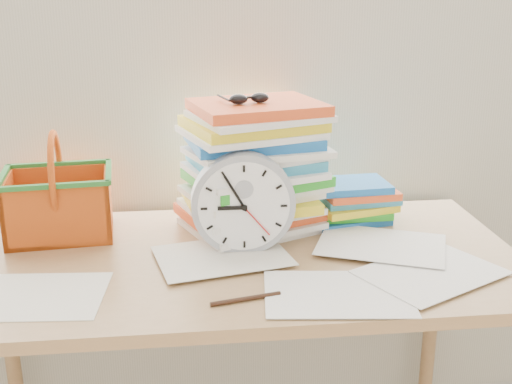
{
  "coord_description": "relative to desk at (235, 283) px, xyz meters",
  "views": [
    {
      "loc": [
        -0.11,
        0.16,
        1.39
      ],
      "look_at": [
        0.05,
        1.6,
        0.91
      ],
      "focal_mm": 45.0,
      "sensor_mm": 36.0,
      "label": 1
    }
  ],
  "objects": [
    {
      "name": "basket",
      "position": [
        -0.44,
        0.19,
        0.21
      ],
      "size": [
        0.29,
        0.24,
        0.27
      ],
      "primitive_type": null,
      "rotation": [
        0.0,
        0.0,
        0.1
      ],
      "color": "#DA5915",
      "rests_on": "desk"
    },
    {
      "name": "desk",
      "position": [
        0.0,
        0.0,
        0.0
      ],
      "size": [
        1.4,
        0.7,
        0.75
      ],
      "color": "#9B7449",
      "rests_on": "ground"
    },
    {
      "name": "scattered_papers",
      "position": [
        0.0,
        0.0,
        0.08
      ],
      "size": [
        1.26,
        0.42,
        0.02
      ],
      "primitive_type": null,
      "color": "white",
      "rests_on": "desk"
    },
    {
      "name": "pen",
      "position": [
        0.0,
        -0.24,
        0.08
      ],
      "size": [
        0.15,
        0.04,
        0.01
      ],
      "primitive_type": "cylinder",
      "rotation": [
        0.0,
        1.57,
        0.22
      ],
      "color": "black",
      "rests_on": "desk"
    },
    {
      "name": "paper_stack",
      "position": [
        0.07,
        0.18,
        0.25
      ],
      "size": [
        0.43,
        0.39,
        0.35
      ],
      "primitive_type": null,
      "rotation": [
        0.0,
        0.0,
        0.29
      ],
      "color": "white",
      "rests_on": "desk"
    },
    {
      "name": "book_stack",
      "position": [
        0.35,
        0.2,
        0.13
      ],
      "size": [
        0.26,
        0.22,
        0.12
      ],
      "primitive_type": null,
      "rotation": [
        0.0,
        0.0,
        0.15
      ],
      "color": "white",
      "rests_on": "desk"
    },
    {
      "name": "clock",
      "position": [
        0.02,
        0.03,
        0.2
      ],
      "size": [
        0.25,
        0.05,
        0.25
      ],
      "primitive_type": "cylinder",
      "rotation": [
        1.57,
        0.0,
        0.0
      ],
      "color": "#9A9EA8",
      "rests_on": "desk"
    },
    {
      "name": "curtain",
      "position": [
        0.0,
        0.38,
        0.62
      ],
      "size": [
        2.4,
        0.01,
        2.5
      ],
      "primitive_type": "cube",
      "color": "beige",
      "rests_on": "room_shell"
    },
    {
      "name": "sunglasses",
      "position": [
        0.05,
        0.16,
        0.43
      ],
      "size": [
        0.14,
        0.13,
        0.03
      ],
      "primitive_type": null,
      "rotation": [
        0.0,
        0.0,
        0.28
      ],
      "color": "black",
      "rests_on": "paper_stack"
    }
  ]
}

